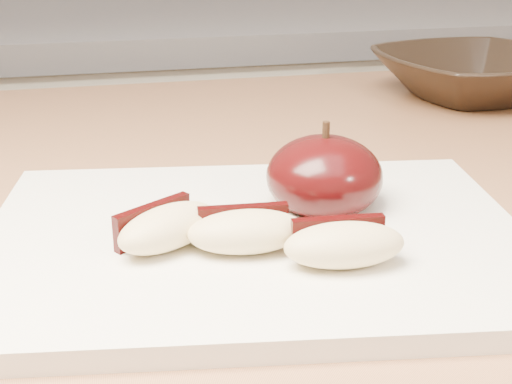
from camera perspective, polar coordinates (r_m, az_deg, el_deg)
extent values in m
cube|color=silver|center=(1.39, -11.66, -6.47)|extent=(2.40, 0.60, 0.90)
cube|color=slate|center=(1.24, -13.31, 13.04)|extent=(2.40, 0.62, 0.04)
cube|color=#A87349|center=(0.57, -11.93, -0.74)|extent=(1.64, 0.64, 0.04)
cube|color=white|center=(0.43, 0.00, -3.88)|extent=(0.36, 0.28, 0.01)
ellipsoid|color=black|center=(0.46, 5.48, 1.24)|extent=(0.09, 0.09, 0.05)
cylinder|color=black|center=(0.45, 5.62, 4.94)|extent=(0.00, 0.00, 0.01)
ellipsoid|color=beige|center=(0.41, -7.03, -2.82)|extent=(0.07, 0.06, 0.02)
cube|color=black|center=(0.42, -8.26, -2.39)|extent=(0.05, 0.03, 0.02)
ellipsoid|color=beige|center=(0.40, -0.76, -3.19)|extent=(0.07, 0.04, 0.02)
cube|color=black|center=(0.41, -1.04, -2.51)|extent=(0.05, 0.01, 0.02)
ellipsoid|color=beige|center=(0.39, 7.08, -4.22)|extent=(0.07, 0.04, 0.02)
cube|color=black|center=(0.40, 6.54, -3.49)|extent=(0.05, 0.01, 0.02)
imported|color=black|center=(0.83, 17.01, 8.95)|extent=(0.23, 0.23, 0.05)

